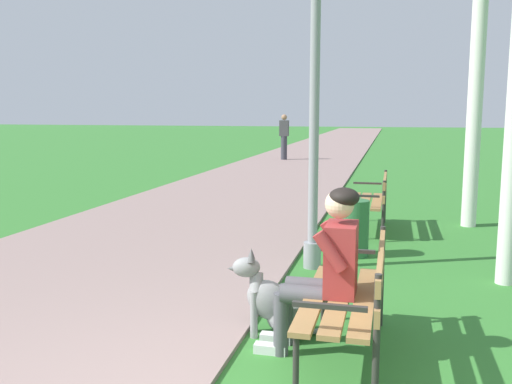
{
  "coord_description": "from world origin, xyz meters",
  "views": [
    {
      "loc": [
        0.86,
        -2.51,
        1.79
      ],
      "look_at": [
        -0.58,
        3.39,
        0.9
      ],
      "focal_mm": 39.12,
      "sensor_mm": 36.0,
      "label": 1
    }
  ],
  "objects_px": {
    "park_bench_near": "(354,291)",
    "dog_grey": "(276,304)",
    "lamp_post_near": "(315,55)",
    "litter_bin": "(354,228)",
    "pedestrian_distant": "(284,137)",
    "park_bench_mid": "(372,197)",
    "person_seated_on_near_bench": "(326,264)"
  },
  "relations": [
    {
      "from": "park_bench_near",
      "to": "park_bench_mid",
      "type": "distance_m",
      "value": 4.47
    },
    {
      "from": "lamp_post_near",
      "to": "litter_bin",
      "type": "relative_size",
      "value": 6.62
    },
    {
      "from": "park_bench_near",
      "to": "litter_bin",
      "type": "distance_m",
      "value": 2.95
    },
    {
      "from": "park_bench_mid",
      "to": "dog_grey",
      "type": "distance_m",
      "value": 4.22
    },
    {
      "from": "dog_grey",
      "to": "litter_bin",
      "type": "height_order",
      "value": "dog_grey"
    },
    {
      "from": "lamp_post_near",
      "to": "pedestrian_distant",
      "type": "bearing_deg",
      "value": 102.29
    },
    {
      "from": "litter_bin",
      "to": "pedestrian_distant",
      "type": "distance_m",
      "value": 13.29
    },
    {
      "from": "lamp_post_near",
      "to": "pedestrian_distant",
      "type": "relative_size",
      "value": 2.81
    },
    {
      "from": "dog_grey",
      "to": "litter_bin",
      "type": "relative_size",
      "value": 1.17
    },
    {
      "from": "pedestrian_distant",
      "to": "dog_grey",
      "type": "bearing_deg",
      "value": -79.29
    },
    {
      "from": "lamp_post_near",
      "to": "park_bench_near",
      "type": "bearing_deg",
      "value": -74.84
    },
    {
      "from": "park_bench_near",
      "to": "dog_grey",
      "type": "height_order",
      "value": "park_bench_near"
    },
    {
      "from": "park_bench_mid",
      "to": "pedestrian_distant",
      "type": "xyz_separation_m",
      "value": [
        -3.52,
        11.32,
        0.33
      ]
    },
    {
      "from": "litter_bin",
      "to": "dog_grey",
      "type": "bearing_deg",
      "value": -99.39
    },
    {
      "from": "dog_grey",
      "to": "park_bench_mid",
      "type": "bearing_deg",
      "value": 81.95
    },
    {
      "from": "litter_bin",
      "to": "pedestrian_distant",
      "type": "bearing_deg",
      "value": 104.68
    },
    {
      "from": "park_bench_near",
      "to": "lamp_post_near",
      "type": "height_order",
      "value": "lamp_post_near"
    },
    {
      "from": "person_seated_on_near_bench",
      "to": "park_bench_near",
      "type": "bearing_deg",
      "value": -11.92
    },
    {
      "from": "lamp_post_near",
      "to": "litter_bin",
      "type": "xyz_separation_m",
      "value": [
        0.43,
        0.65,
        -2.04
      ]
    },
    {
      "from": "park_bench_mid",
      "to": "dog_grey",
      "type": "xyz_separation_m",
      "value": [
        -0.59,
        -4.17,
        -0.25
      ]
    },
    {
      "from": "park_bench_mid",
      "to": "pedestrian_distant",
      "type": "relative_size",
      "value": 0.91
    },
    {
      "from": "dog_grey",
      "to": "pedestrian_distant",
      "type": "relative_size",
      "value": 0.5
    },
    {
      "from": "park_bench_near",
      "to": "dog_grey",
      "type": "distance_m",
      "value": 0.74
    },
    {
      "from": "person_seated_on_near_bench",
      "to": "litter_bin",
      "type": "relative_size",
      "value": 1.79
    },
    {
      "from": "park_bench_mid",
      "to": "lamp_post_near",
      "type": "distance_m",
      "value": 2.94
    },
    {
      "from": "litter_bin",
      "to": "park_bench_mid",
      "type": "bearing_deg",
      "value": 84.28
    },
    {
      "from": "litter_bin",
      "to": "person_seated_on_near_bench",
      "type": "bearing_deg",
      "value": -90.26
    },
    {
      "from": "park_bench_near",
      "to": "lamp_post_near",
      "type": "distance_m",
      "value": 3.02
    },
    {
      "from": "dog_grey",
      "to": "litter_bin",
      "type": "bearing_deg",
      "value": 80.61
    },
    {
      "from": "lamp_post_near",
      "to": "pedestrian_distant",
      "type": "xyz_separation_m",
      "value": [
        -2.94,
        13.5,
        -1.55
      ]
    },
    {
      "from": "park_bench_mid",
      "to": "person_seated_on_near_bench",
      "type": "relative_size",
      "value": 1.2
    },
    {
      "from": "dog_grey",
      "to": "lamp_post_near",
      "type": "height_order",
      "value": "lamp_post_near"
    }
  ]
}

